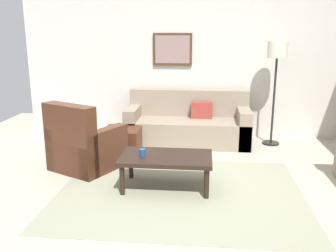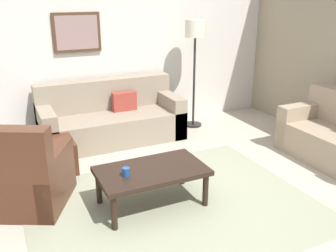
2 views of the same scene
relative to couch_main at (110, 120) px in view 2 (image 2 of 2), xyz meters
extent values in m
plane|color=#B2A893|center=(0.01, -2.11, -0.30)|extent=(8.00, 8.00, 0.00)
cube|color=silver|center=(0.01, 0.49, 1.10)|extent=(6.00, 0.12, 2.80)
cube|color=gray|center=(0.01, -2.11, -0.30)|extent=(2.89, 2.25, 0.01)
cube|color=gray|center=(0.00, -0.10, -0.09)|extent=(2.06, 0.86, 0.42)
cube|color=gray|center=(0.00, 0.22, 0.14)|extent=(2.06, 0.24, 0.88)
cube|color=gray|center=(-0.93, -0.10, 0.01)|extent=(0.20, 0.86, 0.62)
cube|color=gray|center=(0.93, -0.10, 0.01)|extent=(0.20, 0.86, 0.62)
cube|color=#99382D|center=(0.23, 0.00, 0.26)|extent=(0.36, 0.12, 0.28)
cube|color=gray|center=(2.41, -1.43, 0.01)|extent=(0.80, 0.20, 0.62)
cube|color=#4C2819|center=(-1.34, -1.41, -0.08)|extent=(1.08, 1.08, 0.44)
cube|color=#4C2819|center=(-1.47, -1.67, 0.18)|extent=(0.80, 0.54, 0.95)
cube|color=#4C2819|center=(-1.05, -1.55, 0.00)|extent=(0.51, 0.78, 0.60)
cube|color=#4C2819|center=(-0.99, -0.74, -0.10)|extent=(0.56, 0.56, 0.40)
cylinder|color=black|center=(-0.66, -2.24, -0.12)|extent=(0.06, 0.06, 0.36)
cylinder|color=black|center=(0.32, -2.24, -0.12)|extent=(0.06, 0.06, 0.36)
cylinder|color=black|center=(-0.66, -1.72, -0.12)|extent=(0.06, 0.06, 0.36)
cylinder|color=black|center=(0.32, -1.72, -0.12)|extent=(0.06, 0.06, 0.36)
cube|color=black|center=(-0.17, -1.98, 0.09)|extent=(1.10, 0.64, 0.05)
cylinder|color=#1E478C|center=(-0.45, -2.02, 0.15)|extent=(0.07, 0.07, 0.09)
cylinder|color=black|center=(1.41, -0.01, -0.28)|extent=(0.28, 0.28, 0.03)
cylinder|color=#262626|center=(1.41, -0.01, 0.43)|extent=(0.04, 0.04, 1.45)
cylinder|color=beige|center=(1.41, -0.01, 1.28)|extent=(0.32, 0.32, 0.26)
cube|color=#472D1C|center=(-0.31, 0.40, 1.26)|extent=(0.68, 0.04, 0.56)
cube|color=gray|center=(-0.31, 0.39, 1.26)|extent=(0.60, 0.01, 0.48)
camera|label=1|loc=(0.27, -6.17, 1.57)|focal=39.43mm
camera|label=2|loc=(-1.47, -5.12, 1.79)|focal=39.68mm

